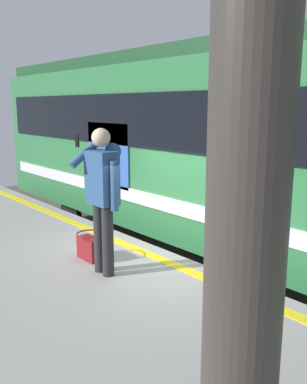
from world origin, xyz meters
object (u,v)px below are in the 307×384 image
Objects in this scene: train_carriage at (261,146)px; passenger at (103,190)px; station_column at (249,166)px; handbag at (90,247)px.

train_carriage is 7.68× the size of passenger.
station_column is at bearing 160.64° from passenger.
passenger reaches higher than handbag.
train_carriage is 35.11× the size of handbag.
passenger is at bearing 89.87° from train_carriage.
train_carriage reaches higher than handbag.
station_column reaches higher than train_carriage.
train_carriage reaches higher than passenger.
train_carriage is 3.93× the size of station_column.
train_carriage is 4.95m from station_column.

